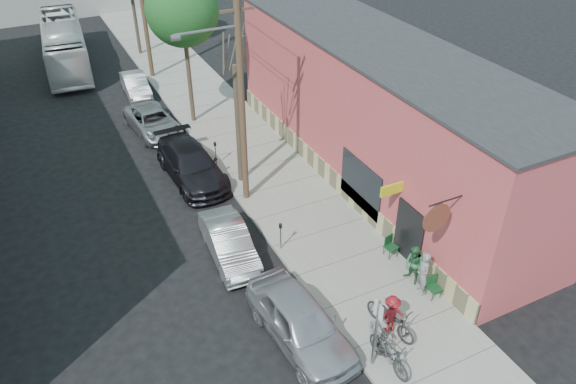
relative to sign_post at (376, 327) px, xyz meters
name	(u,v)px	position (x,y,z in m)	size (l,w,h in m)	color
ground	(247,296)	(-2.35, 4.77, -1.83)	(120.00, 120.00, 0.00)	black
sidewalk	(240,141)	(1.90, 15.77, -1.76)	(4.50, 58.00, 0.15)	gray
cafe_building	(380,114)	(6.64, 9.77, 1.47)	(6.60, 20.20, 6.61)	#B74449
sign_post	(376,327)	(0.00, 0.00, 0.00)	(0.07, 0.45, 2.80)	slate
parking_meter_near	(281,232)	(-0.10, 6.53, -0.85)	(0.14, 0.14, 1.24)	slate
parking_meter_far	(215,150)	(-0.10, 13.98, -0.85)	(0.14, 0.14, 1.24)	slate
utility_pole_near	(240,92)	(0.04, 10.58, 3.58)	(3.57, 0.28, 10.00)	#503A28
tree_bare	(238,126)	(0.45, 12.08, 1.23)	(0.24, 0.24, 5.83)	#44392C
tree_leafy_mid	(182,10)	(0.45, 19.21, 4.64)	(3.86, 3.86, 8.27)	#44392C
patio_chair_a	(391,247)	(3.64, 4.16, -1.24)	(0.50, 0.50, 0.88)	#113F1D
patio_chair_b	(434,287)	(3.70, 1.55, -1.24)	(0.50, 0.50, 0.88)	#113F1D
patron_grey	(423,274)	(3.41, 1.93, -0.76)	(0.67, 0.44, 1.84)	slate
patron_green	(414,265)	(3.49, 2.55, -0.87)	(0.79, 0.62, 1.63)	#29683D
cyclist	(391,314)	(1.33, 0.94, -0.92)	(0.98, 0.56, 1.52)	maroon
cyclist_bike	(391,318)	(1.33, 0.94, -1.12)	(0.75, 2.15, 1.13)	black
parked_bike_a	(389,353)	(0.39, -0.29, -1.09)	(0.55, 1.96, 1.18)	black
parked_bike_b	(383,339)	(0.62, 0.36, -1.21)	(0.63, 1.81, 0.95)	slate
car_0	(301,322)	(-1.55, 2.04, -0.98)	(2.00, 4.98, 1.70)	#AAABB2
car_1	(229,243)	(-2.08, 7.16, -1.13)	(1.49, 4.27, 1.41)	#9A9EA1
car_2	(191,164)	(-1.55, 13.43, -1.03)	(2.26, 5.55, 1.61)	black
car_3	(153,122)	(-1.94, 19.06, -1.18)	(2.16, 4.70, 1.30)	gray
car_4	(136,85)	(-1.55, 24.51, -1.18)	(1.37, 3.94, 1.30)	#AFB3B7
bus	(64,44)	(-4.66, 31.61, -0.28)	(2.61, 11.17, 3.11)	white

